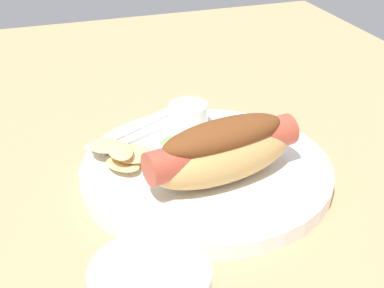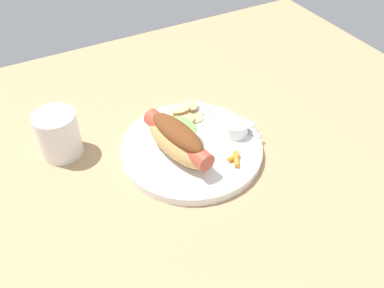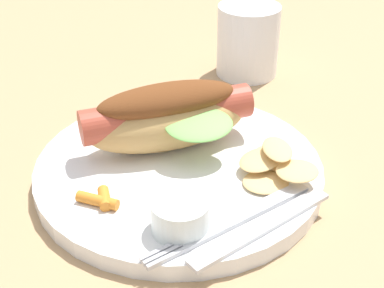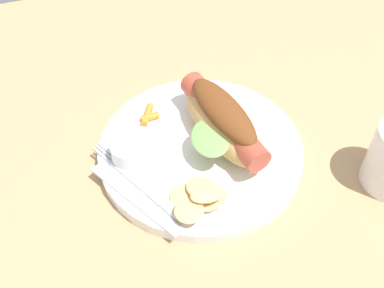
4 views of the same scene
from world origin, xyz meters
TOP-DOWN VIEW (x-y plane):
  - ground_plane at (0.00, 0.00)cm, footprint 120.00×90.00cm
  - plate at (-1.81, 1.38)cm, footprint 25.50×25.50cm
  - hot_dog at (1.16, 1.92)cm, footprint 9.00×16.02cm
  - sauce_ramekin at (-10.55, 2.40)cm, footprint 4.42×4.42cm
  - fork at (-10.42, -1.75)cm, footprint 8.08×14.38cm
  - knife at (-11.45, -3.69)cm, footprint 7.94×12.59cm
  - chips_pile at (-4.79, -6.44)cm, footprint 7.64×7.28cm
  - carrot_garnish at (-6.63, 8.32)cm, footprint 2.66×3.53cm
  - drinking_cup at (18.69, -9.69)cm, footprint 7.37×7.37cm

SIDE VIEW (x-z plane):
  - ground_plane at x=0.00cm, z-range -1.80..0.00cm
  - plate at x=-1.81cm, z-range 0.00..1.60cm
  - knife at x=-11.45cm, z-range 1.60..1.96cm
  - fork at x=-10.42cm, z-range 1.60..2.00cm
  - carrot_garnish at x=-6.63cm, z-range 1.59..2.53cm
  - chips_pile at x=-4.79cm, z-range 1.48..3.76cm
  - sauce_ramekin at x=-10.55cm, z-range 1.60..4.18cm
  - drinking_cup at x=18.69cm, z-range 0.00..8.45cm
  - hot_dog at x=1.16cm, z-range 1.68..7.87cm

